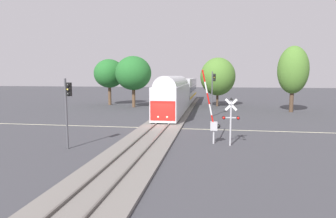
# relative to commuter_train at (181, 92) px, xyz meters

# --- Properties ---
(ground_plane) EXTENTS (220.00, 220.00, 0.00)m
(ground_plane) POSITION_rel_commuter_train_xyz_m (-0.00, -19.35, -2.79)
(ground_plane) COLOR #3D3D42
(road_centre_stripe) EXTENTS (44.00, 0.20, 0.01)m
(road_centre_stripe) POSITION_rel_commuter_train_xyz_m (-0.00, -19.35, -2.79)
(road_centre_stripe) COLOR beige
(road_centre_stripe) RESTS_ON ground
(railway_track) EXTENTS (4.40, 80.00, 0.32)m
(railway_track) POSITION_rel_commuter_train_xyz_m (-0.00, -19.35, -2.70)
(railway_track) COLOR slate
(railway_track) RESTS_ON ground
(commuter_train) EXTENTS (3.04, 39.17, 5.16)m
(commuter_train) POSITION_rel_commuter_train_xyz_m (0.00, 0.00, 0.00)
(commuter_train) COLOR silver
(commuter_train) RESTS_ON railway_track
(crossing_gate_near) EXTENTS (1.57, 0.40, 5.97)m
(crossing_gate_near) POSITION_rel_commuter_train_xyz_m (5.43, -25.49, -0.87)
(crossing_gate_near) COLOR #B7B7BC
(crossing_gate_near) RESTS_ON ground
(crossing_signal_mast) EXTENTS (1.36, 0.44, 3.84)m
(crossing_signal_mast) POSITION_rel_commuter_train_xyz_m (6.78, -25.98, -0.45)
(crossing_signal_mast) COLOR #B2B2B7
(crossing_signal_mast) RESTS_ON ground
(traffic_signal_near_left) EXTENTS (0.53, 0.38, 5.30)m
(traffic_signal_near_left) POSITION_rel_commuter_train_xyz_m (-5.28, -28.86, 0.76)
(traffic_signal_near_left) COLOR #4C4C51
(traffic_signal_near_left) RESTS_ON ground
(traffic_signal_far_side) EXTENTS (0.53, 0.38, 6.07)m
(traffic_signal_far_side) POSITION_rel_commuter_train_xyz_m (5.42, -9.87, 1.26)
(traffic_signal_far_side) COLOR #4C4C51
(traffic_signal_far_side) RESTS_ON ground
(elm_centre_background) EXTENTS (6.25, 6.25, 8.75)m
(elm_centre_background) POSITION_rel_commuter_train_xyz_m (6.26, 3.71, 2.55)
(elm_centre_background) COLOR #4C3828
(elm_centre_background) RESTS_ON ground
(pine_left_background) EXTENTS (5.71, 5.71, 8.62)m
(pine_left_background) POSITION_rel_commuter_train_xyz_m (-13.95, 3.12, 3.12)
(pine_left_background) COLOR brown
(pine_left_background) RESTS_ON ground
(oak_behind_train) EXTENTS (6.22, 6.22, 8.90)m
(oak_behind_train) POSITION_rel_commuter_train_xyz_m (-8.27, -0.34, 3.14)
(oak_behind_train) COLOR brown
(oak_behind_train) RESTS_ON ground
(maple_right_background) EXTENTS (4.49, 4.49, 9.95)m
(maple_right_background) POSITION_rel_commuter_train_xyz_m (17.27, -3.05, 3.55)
(maple_right_background) COLOR #4C3828
(maple_right_background) RESTS_ON ground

